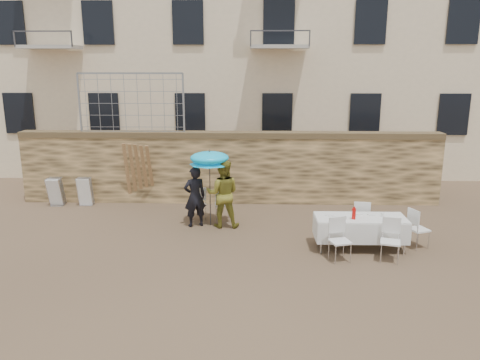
{
  "coord_description": "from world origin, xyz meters",
  "views": [
    {
      "loc": [
        0.73,
        -9.3,
        4.22
      ],
      "look_at": [
        0.4,
        2.2,
        1.4
      ],
      "focal_mm": 35.0,
      "sensor_mm": 36.0,
      "label": 1
    }
  ],
  "objects_px": {
    "banquet_table": "(361,219)",
    "table_chair_front_right": "(390,241)",
    "woman_dress": "(223,194)",
    "soda_bottle": "(354,214)",
    "chair_stack_right": "(86,191)",
    "man_suit": "(195,197)",
    "table_chair_back": "(361,218)",
    "chair_stack_left": "(57,190)",
    "couple_chair_right": "(222,203)",
    "table_chair_side": "(419,228)",
    "couple_chair_left": "(198,203)",
    "table_chair_front_left": "(340,240)",
    "umbrella": "(210,160)"
  },
  "relations": [
    {
      "from": "table_chair_front_right",
      "to": "table_chair_back",
      "type": "distance_m",
      "value": 1.58
    },
    {
      "from": "soda_bottle",
      "to": "couple_chair_left",
      "type": "bearing_deg",
      "value": 150.75
    },
    {
      "from": "woman_dress",
      "to": "table_chair_side",
      "type": "bearing_deg",
      "value": 164.25
    },
    {
      "from": "table_chair_front_right",
      "to": "couple_chair_right",
      "type": "bearing_deg",
      "value": 160.12
    },
    {
      "from": "man_suit",
      "to": "banquet_table",
      "type": "height_order",
      "value": "man_suit"
    },
    {
      "from": "banquet_table",
      "to": "soda_bottle",
      "type": "height_order",
      "value": "soda_bottle"
    },
    {
      "from": "table_chair_front_left",
      "to": "chair_stack_right",
      "type": "bearing_deg",
      "value": 133.68
    },
    {
      "from": "table_chair_back",
      "to": "chair_stack_right",
      "type": "bearing_deg",
      "value": -8.81
    },
    {
      "from": "couple_chair_right",
      "to": "soda_bottle",
      "type": "distance_m",
      "value": 3.87
    },
    {
      "from": "table_chair_back",
      "to": "umbrella",
      "type": "bearing_deg",
      "value": -2.25
    },
    {
      "from": "woman_dress",
      "to": "chair_stack_right",
      "type": "height_order",
      "value": "woman_dress"
    },
    {
      "from": "umbrella",
      "to": "chair_stack_right",
      "type": "height_order",
      "value": "umbrella"
    },
    {
      "from": "banquet_table",
      "to": "table_chair_back",
      "type": "relative_size",
      "value": 2.19
    },
    {
      "from": "table_chair_back",
      "to": "table_chair_front_left",
      "type": "bearing_deg",
      "value": 71.72
    },
    {
      "from": "woman_dress",
      "to": "umbrella",
      "type": "bearing_deg",
      "value": -15.5
    },
    {
      "from": "table_chair_front_right",
      "to": "man_suit",
      "type": "bearing_deg",
      "value": 169.78
    },
    {
      "from": "couple_chair_right",
      "to": "table_chair_side",
      "type": "bearing_deg",
      "value": 151.92
    },
    {
      "from": "table_chair_front_left",
      "to": "table_chair_front_right",
      "type": "relative_size",
      "value": 1.0
    },
    {
      "from": "table_chair_front_right",
      "to": "table_chair_side",
      "type": "xyz_separation_m",
      "value": [
        0.9,
        0.85,
        0.0
      ]
    },
    {
      "from": "couple_chair_right",
      "to": "banquet_table",
      "type": "distance_m",
      "value": 3.95
    },
    {
      "from": "woman_dress",
      "to": "table_chair_front_left",
      "type": "distance_m",
      "value": 3.55
    },
    {
      "from": "woman_dress",
      "to": "chair_stack_left",
      "type": "bearing_deg",
      "value": -19.08
    },
    {
      "from": "couple_chair_right",
      "to": "chair_stack_left",
      "type": "height_order",
      "value": "couple_chair_right"
    },
    {
      "from": "umbrella",
      "to": "couple_chair_right",
      "type": "height_order",
      "value": "umbrella"
    },
    {
      "from": "table_chair_back",
      "to": "chair_stack_left",
      "type": "height_order",
      "value": "table_chair_back"
    },
    {
      "from": "umbrella",
      "to": "soda_bottle",
      "type": "xyz_separation_m",
      "value": [
        3.48,
        -1.72,
        -0.89
      ]
    },
    {
      "from": "couple_chair_right",
      "to": "table_chair_front_left",
      "type": "relative_size",
      "value": 1.0
    },
    {
      "from": "table_chair_front_left",
      "to": "chair_stack_left",
      "type": "relative_size",
      "value": 1.04
    },
    {
      "from": "soda_bottle",
      "to": "chair_stack_right",
      "type": "height_order",
      "value": "soda_bottle"
    },
    {
      "from": "woman_dress",
      "to": "table_chair_back",
      "type": "height_order",
      "value": "woman_dress"
    },
    {
      "from": "man_suit",
      "to": "woman_dress",
      "type": "height_order",
      "value": "woman_dress"
    },
    {
      "from": "table_chair_front_left",
      "to": "couple_chair_right",
      "type": "bearing_deg",
      "value": 118.7
    },
    {
      "from": "table_chair_side",
      "to": "table_chair_front_left",
      "type": "bearing_deg",
      "value": 92.15
    },
    {
      "from": "woman_dress",
      "to": "banquet_table",
      "type": "height_order",
      "value": "woman_dress"
    },
    {
      "from": "table_chair_side",
      "to": "banquet_table",
      "type": "bearing_deg",
      "value": 73.21
    },
    {
      "from": "woman_dress",
      "to": "chair_stack_left",
      "type": "height_order",
      "value": "woman_dress"
    },
    {
      "from": "woman_dress",
      "to": "couple_chair_left",
      "type": "relative_size",
      "value": 1.9
    },
    {
      "from": "woman_dress",
      "to": "table_chair_side",
      "type": "distance_m",
      "value": 4.94
    },
    {
      "from": "table_chair_side",
      "to": "chair_stack_right",
      "type": "distance_m",
      "value": 9.66
    },
    {
      "from": "table_chair_front_left",
      "to": "man_suit",
      "type": "bearing_deg",
      "value": 131.06
    },
    {
      "from": "woman_dress",
      "to": "soda_bottle",
      "type": "bearing_deg",
      "value": 153.03
    },
    {
      "from": "banquet_table",
      "to": "chair_stack_right",
      "type": "distance_m",
      "value": 8.39
    },
    {
      "from": "couple_chair_right",
      "to": "table_chair_side",
      "type": "distance_m",
      "value": 5.15
    },
    {
      "from": "table_chair_back",
      "to": "chair_stack_left",
      "type": "xyz_separation_m",
      "value": [
        -8.8,
        2.54,
        -0.02
      ]
    },
    {
      "from": "table_chair_side",
      "to": "chair_stack_left",
      "type": "height_order",
      "value": "table_chair_side"
    },
    {
      "from": "banquet_table",
      "to": "table_chair_front_right",
      "type": "distance_m",
      "value": 0.94
    },
    {
      "from": "chair_stack_right",
      "to": "banquet_table",
      "type": "bearing_deg",
      "value": -23.46
    },
    {
      "from": "table_chair_back",
      "to": "chair_stack_right",
      "type": "distance_m",
      "value": 8.29
    },
    {
      "from": "woman_dress",
      "to": "banquet_table",
      "type": "relative_size",
      "value": 0.87
    },
    {
      "from": "couple_chair_left",
      "to": "chair_stack_left",
      "type": "xyz_separation_m",
      "value": [
        -4.52,
        1.32,
        -0.02
      ]
    }
  ]
}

